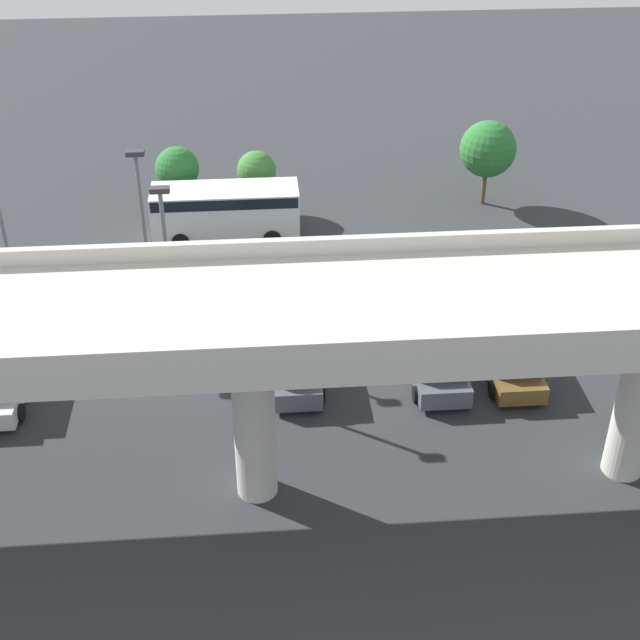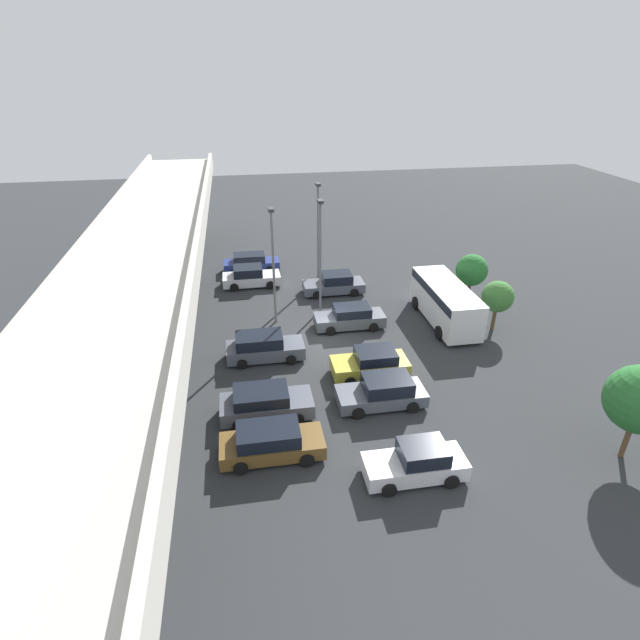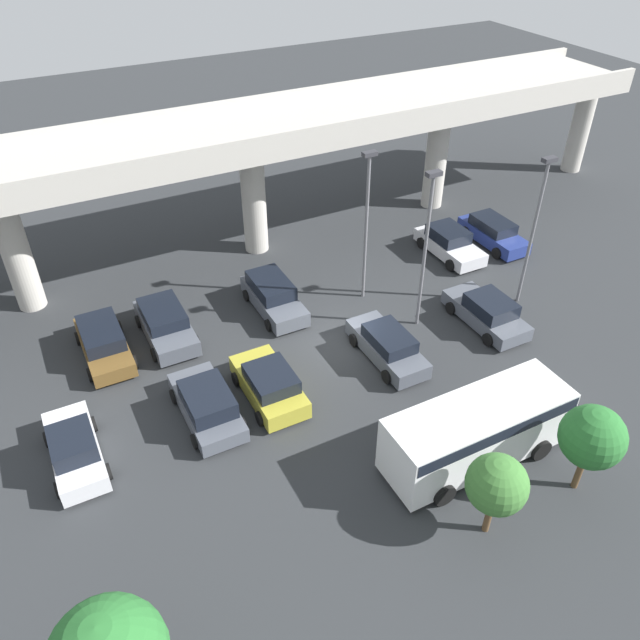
{
  "view_description": "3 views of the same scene",
  "coord_description": "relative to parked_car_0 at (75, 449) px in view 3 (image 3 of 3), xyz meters",
  "views": [
    {
      "loc": [
        -0.33,
        32.48,
        20.94
      ],
      "look_at": [
        -2.79,
        1.66,
        1.12
      ],
      "focal_mm": 50.0,
      "sensor_mm": 36.0,
      "label": 1
    },
    {
      "loc": [
        -27.53,
        5.18,
        16.0
      ],
      "look_at": [
        -0.37,
        0.61,
        1.65
      ],
      "focal_mm": 28.0,
      "sensor_mm": 36.0,
      "label": 2
    },
    {
      "loc": [
        -11.49,
        -19.91,
        18.7
      ],
      "look_at": [
        -1.18,
        -0.07,
        1.98
      ],
      "focal_mm": 35.0,
      "sensor_mm": 36.0,
      "label": 3
    }
  ],
  "objects": [
    {
      "name": "parked_car_9",
      "position": [
        5.26,
        6.09,
        0.0
      ],
      "size": [
        2.23,
        4.63,
        1.55
      ],
      "rotation": [
        0.0,
        0.0,
        -1.57
      ],
      "color": "#515660",
      "rests_on": "ground_plane"
    },
    {
      "name": "parked_car_0",
      "position": [
        0.0,
        0.0,
        0.0
      ],
      "size": [
        1.97,
        4.39,
        1.66
      ],
      "rotation": [
        0.0,
        0.0,
        1.57
      ],
      "color": "silver",
      "rests_on": "ground_plane"
    },
    {
      "name": "lamp_post_mid_lot",
      "position": [
        22.35,
        0.58,
        3.85
      ],
      "size": [
        0.7,
        0.35,
        7.83
      ],
      "color": "slate",
      "rests_on": "ground_plane"
    },
    {
      "name": "lamp_post_near_aisle",
      "position": [
        15.4,
        4.68,
        3.9
      ],
      "size": [
        0.7,
        0.35,
        7.93
      ],
      "color": "slate",
      "rests_on": "ground_plane"
    },
    {
      "name": "parked_car_1",
      "position": [
        5.23,
        -0.01,
        -0.01
      ],
      "size": [
        2.2,
        4.6,
        1.57
      ],
      "rotation": [
        0.0,
        0.0,
        1.57
      ],
      "color": "#515660",
      "rests_on": "ground_plane"
    },
    {
      "name": "lamp_post_by_overpass",
      "position": [
        16.57,
        1.38,
        3.95
      ],
      "size": [
        0.7,
        0.35,
        8.01
      ],
      "color": "slate",
      "rests_on": "ground_plane"
    },
    {
      "name": "parked_car_3",
      "position": [
        10.77,
        5.81,
        0.03
      ],
      "size": [
        2.1,
        4.62,
        1.63
      ],
      "rotation": [
        0.0,
        0.0,
        -1.57
      ],
      "color": "#515660",
      "rests_on": "ground_plane"
    },
    {
      "name": "highway_overpass",
      "position": [
        12.38,
        11.84,
        5.56
      ],
      "size": [
        51.48,
        6.11,
        7.89
      ],
      "color": "#BCB7AD",
      "rests_on": "ground_plane"
    },
    {
      "name": "parked_car_8",
      "position": [
        2.33,
        6.04,
        -0.0
      ],
      "size": [
        2.14,
        4.7,
        1.54
      ],
      "rotation": [
        0.0,
        0.0,
        -1.57
      ],
      "color": "brown",
      "rests_on": "ground_plane"
    },
    {
      "name": "ground_plane",
      "position": [
        12.38,
        1.56,
        -0.75
      ],
      "size": [
        107.42,
        107.42,
        0.0
      ],
      "primitive_type": "plane",
      "color": "#2D3033"
    },
    {
      "name": "tree_front_centre",
      "position": [
        11.91,
        -9.53,
        1.64
      ],
      "size": [
        2.06,
        2.06,
        3.44
      ],
      "color": "brown",
      "rests_on": "ground_plane"
    },
    {
      "name": "parked_car_6",
      "position": [
        22.0,
        6.09,
        -0.01
      ],
      "size": [
        2.16,
        4.53,
        1.6
      ],
      "rotation": [
        0.0,
        0.0,
        -1.57
      ],
      "color": "silver",
      "rests_on": "ground_plane"
    },
    {
      "name": "parked_car_5",
      "position": [
        19.54,
        -0.23,
        -0.02
      ],
      "size": [
        2.17,
        4.65,
        1.57
      ],
      "rotation": [
        0.0,
        0.0,
        1.57
      ],
      "color": "#515660",
      "rests_on": "ground_plane"
    },
    {
      "name": "parked_car_4",
      "position": [
        13.81,
        -0.18,
        -0.03
      ],
      "size": [
        2.0,
        4.68,
        1.53
      ],
      "rotation": [
        0.0,
        0.0,
        1.57
      ],
      "color": "#515660",
      "rests_on": "ground_plane"
    },
    {
      "name": "shuttle_bus",
      "position": [
        13.55,
        -6.73,
        0.85
      ],
      "size": [
        7.32,
        2.72,
        2.68
      ],
      "rotation": [
        0.0,
        0.0,
        3.14
      ],
      "color": "white",
      "rests_on": "ground_plane"
    },
    {
      "name": "tree_front_far_right",
      "position": [
        16.02,
        -9.59,
        1.87
      ],
      "size": [
        2.29,
        2.29,
        3.77
      ],
      "color": "brown",
      "rests_on": "ground_plane"
    },
    {
      "name": "parked_car_2",
      "position": [
        7.96,
        -0.09,
        -0.01
      ],
      "size": [
        2.2,
        4.32,
        1.58
      ],
      "rotation": [
        0.0,
        0.0,
        1.57
      ],
      "color": "gold",
      "rests_on": "ground_plane"
    },
    {
      "name": "parked_car_7",
      "position": [
        25.08,
        5.92,
        -0.01
      ],
      "size": [
        1.98,
        4.65,
        1.54
      ],
      "rotation": [
        0.0,
        0.0,
        -1.57
      ],
      "color": "navy",
      "rests_on": "ground_plane"
    }
  ]
}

